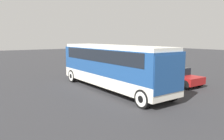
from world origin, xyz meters
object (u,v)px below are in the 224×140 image
parked_car_near (136,69)px  tour_bus (113,63)px  parked_car_far (148,66)px  parked_car_mid (173,76)px

parked_car_near → tour_bus: bearing=-57.4°
tour_bus → parked_car_far: 9.12m
tour_bus → parked_car_mid: bearing=77.7°
parked_car_mid → parked_car_far: size_ratio=1.02×
parked_car_near → parked_car_far: 2.90m
parked_car_near → parked_car_mid: 4.48m
tour_bus → parked_car_near: 6.31m
parked_car_near → parked_car_far: bearing=111.4°
tour_bus → parked_car_mid: tour_bus is taller
parked_car_mid → parked_car_far: bearing=154.5°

